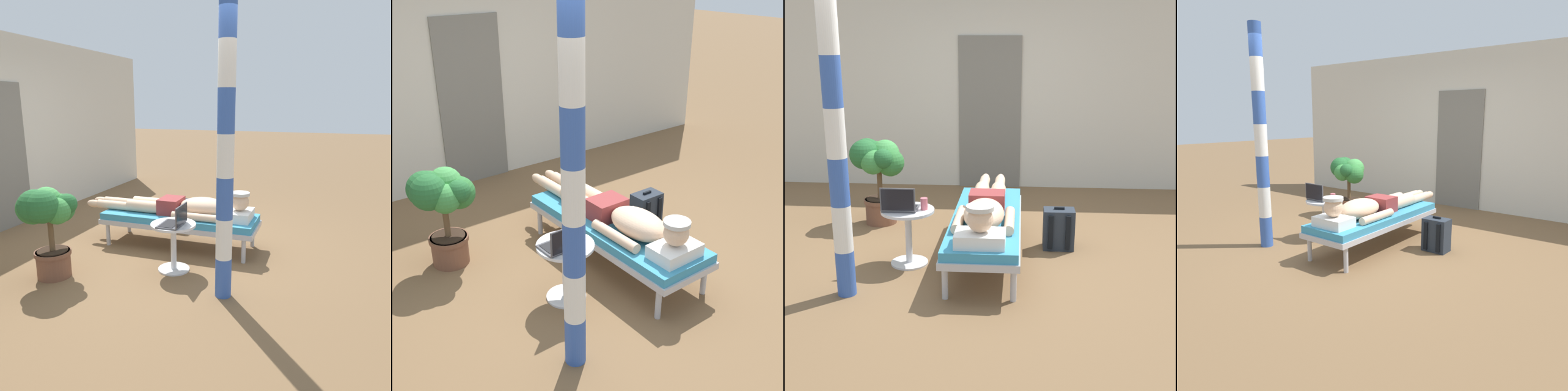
% 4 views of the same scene
% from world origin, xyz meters
% --- Properties ---
extents(ground_plane, '(40.00, 40.00, 0.00)m').
position_xyz_m(ground_plane, '(0.00, 0.00, 0.00)').
color(ground_plane, brown).
extents(house_wall_back, '(7.60, 0.20, 2.70)m').
position_xyz_m(house_wall_back, '(0.14, 2.61, 1.35)').
color(house_wall_back, beige).
rests_on(house_wall_back, ground).
extents(house_door_panel, '(0.84, 0.03, 2.04)m').
position_xyz_m(house_door_panel, '(0.02, 2.50, 1.02)').
color(house_door_panel, slate).
rests_on(house_door_panel, ground).
extents(lounge_chair, '(0.64, 1.94, 0.42)m').
position_xyz_m(lounge_chair, '(0.14, -0.07, 0.35)').
color(lounge_chair, '#B7B7BC').
rests_on(lounge_chair, ground).
extents(person_reclining, '(0.53, 2.17, 0.33)m').
position_xyz_m(person_reclining, '(0.14, -0.15, 0.52)').
color(person_reclining, white).
rests_on(person_reclining, lounge_chair).
extents(side_table, '(0.48, 0.48, 0.52)m').
position_xyz_m(side_table, '(-0.55, -0.26, 0.36)').
color(side_table, silver).
rests_on(side_table, ground).
extents(laptop, '(0.31, 0.24, 0.23)m').
position_xyz_m(laptop, '(-0.61, -0.32, 0.58)').
color(laptop, '#4C4C51').
rests_on(laptop, side_table).
extents(drink_glass, '(0.06, 0.06, 0.11)m').
position_xyz_m(drink_glass, '(-0.40, -0.26, 0.58)').
color(drink_glass, '#D86672').
rests_on(drink_glass, side_table).
extents(backpack, '(0.30, 0.26, 0.42)m').
position_xyz_m(backpack, '(0.83, 0.23, 0.20)').
color(backpack, '#262D38').
rests_on(backpack, ground).
extents(potted_plant, '(0.59, 0.55, 0.95)m').
position_xyz_m(potted_plant, '(-1.13, 0.86, 0.66)').
color(potted_plant, brown).
rests_on(potted_plant, ground).
extents(porch_post, '(0.15, 0.15, 2.63)m').
position_xyz_m(porch_post, '(-0.93, -0.91, 1.32)').
color(porch_post, '#3359B2').
rests_on(porch_post, ground).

